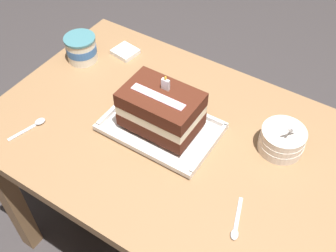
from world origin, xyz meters
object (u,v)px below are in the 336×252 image
Objects in this scene: serving_spoon_near_tray at (236,227)px; napkin_pile at (125,52)px; bowl_stack at (282,140)px; serving_spoon_by_bowls at (36,124)px; foil_tray at (161,128)px; ice_cream_tub at (81,48)px; birthday_cake at (160,110)px.

serving_spoon_near_tray is 0.78m from napkin_pile.
bowl_stack reaches higher than serving_spoon_by_bowls.
serving_spoon_near_tray is (0.34, -0.17, -0.00)m from foil_tray.
ice_cream_tub is 0.87× the size of serving_spoon_by_bowls.
foil_tray is 0.38m from serving_spoon_by_bowls.
bowl_stack is at bearing -9.98° from napkin_pile.
birthday_cake is 1.79× the size of serving_spoon_near_tray.
ice_cream_tub reaches higher than serving_spoon_near_tray.
foil_tray is 0.45m from ice_cream_tub.
birthday_cake is at bearing -37.63° from napkin_pile.
bowl_stack is at bearing 25.56° from serving_spoon_by_bowls.
napkin_pile is at bearing 170.02° from bowl_stack.
napkin_pile is (-0.31, 0.24, -0.08)m from birthday_cake.
bowl_stack is 0.76m from ice_cream_tub.
serving_spoon_near_tray is (0.01, -0.30, -0.03)m from bowl_stack.
birthday_cake is 0.36m from bowl_stack.
foil_tray is at bearing -90.00° from birthday_cake.
napkin_pile is at bearing 44.31° from ice_cream_tub.
birthday_cake is 2.03× the size of ice_cream_tub.
foil_tray is 0.36m from bowl_stack.
bowl_stack is 0.31m from serving_spoon_near_tray.
bowl_stack is 1.20× the size of ice_cream_tub.
foil_tray is 2.72× the size of serving_spoon_near_tray.
foil_tray reaches higher than napkin_pile.
foil_tray is 2.58× the size of bowl_stack.
foil_tray is 2.70× the size of serving_spoon_by_bowls.
napkin_pile is (-0.31, 0.24, 0.00)m from foil_tray.
birthday_cake is (-0.00, 0.00, 0.08)m from foil_tray.
ice_cream_tub reaches higher than foil_tray.
foil_tray reaches higher than serving_spoon_by_bowls.
ice_cream_tub is at bearing 162.30° from foil_tray.
bowl_stack is 1.06× the size of serving_spoon_near_tray.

